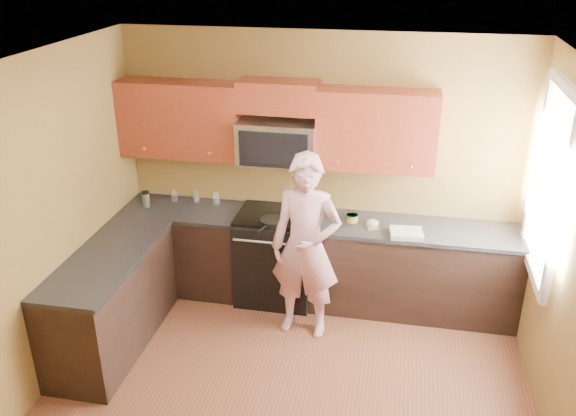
% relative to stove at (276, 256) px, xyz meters
% --- Properties ---
extents(floor, '(4.00, 4.00, 0.00)m').
position_rel_stove_xyz_m(floor, '(0.40, -1.68, -0.47)').
color(floor, brown).
rests_on(floor, ground).
extents(ceiling, '(4.00, 4.00, 0.00)m').
position_rel_stove_xyz_m(ceiling, '(0.40, -1.68, 2.23)').
color(ceiling, white).
rests_on(ceiling, ground).
extents(wall_back, '(4.00, 0.00, 4.00)m').
position_rel_stove_xyz_m(wall_back, '(0.40, 0.32, 0.88)').
color(wall_back, brown).
rests_on(wall_back, ground).
extents(wall_left, '(0.00, 4.00, 4.00)m').
position_rel_stove_xyz_m(wall_left, '(-1.60, -1.68, 0.88)').
color(wall_left, brown).
rests_on(wall_left, ground).
extents(cabinet_back_run, '(4.00, 0.60, 0.88)m').
position_rel_stove_xyz_m(cabinet_back_run, '(0.40, 0.02, -0.03)').
color(cabinet_back_run, black).
rests_on(cabinet_back_run, floor).
extents(cabinet_left_run, '(0.60, 1.60, 0.88)m').
position_rel_stove_xyz_m(cabinet_left_run, '(-1.30, -1.08, -0.03)').
color(cabinet_left_run, black).
rests_on(cabinet_left_run, floor).
extents(countertop_back, '(4.00, 0.62, 0.04)m').
position_rel_stove_xyz_m(countertop_back, '(0.40, 0.01, 0.43)').
color(countertop_back, black).
rests_on(countertop_back, cabinet_back_run).
extents(countertop_left, '(0.62, 1.60, 0.04)m').
position_rel_stove_xyz_m(countertop_left, '(-1.29, -1.08, 0.43)').
color(countertop_left, black).
rests_on(countertop_left, cabinet_left_run).
extents(stove, '(0.76, 0.65, 0.95)m').
position_rel_stove_xyz_m(stove, '(0.00, 0.00, 0.00)').
color(stove, black).
rests_on(stove, floor).
extents(microwave, '(0.76, 0.40, 0.42)m').
position_rel_stove_xyz_m(microwave, '(0.00, 0.12, 0.97)').
color(microwave, silver).
rests_on(microwave, wall_back).
extents(upper_cab_left, '(1.22, 0.33, 0.75)m').
position_rel_stove_xyz_m(upper_cab_left, '(-0.99, 0.16, 0.97)').
color(upper_cab_left, maroon).
rests_on(upper_cab_left, wall_back).
extents(upper_cab_right, '(1.12, 0.33, 0.75)m').
position_rel_stove_xyz_m(upper_cab_right, '(0.94, 0.16, 0.97)').
color(upper_cab_right, maroon).
rests_on(upper_cab_right, wall_back).
extents(upper_cab_over_mw, '(0.76, 0.33, 0.30)m').
position_rel_stove_xyz_m(upper_cab_over_mw, '(0.00, 0.16, 1.62)').
color(upper_cab_over_mw, maroon).
rests_on(upper_cab_over_mw, wall_back).
extents(window, '(0.06, 1.06, 1.66)m').
position_rel_stove_xyz_m(window, '(2.38, -0.48, 1.17)').
color(window, white).
rests_on(window, wall_right).
extents(woman, '(0.69, 0.49, 1.78)m').
position_rel_stove_xyz_m(woman, '(0.40, -0.53, 0.41)').
color(woman, pink).
rests_on(woman, floor).
extents(frying_pan, '(0.38, 0.49, 0.06)m').
position_rel_stove_xyz_m(frying_pan, '(0.02, -0.23, 0.47)').
color(frying_pan, black).
rests_on(frying_pan, stove).
extents(butter_tub, '(0.15, 0.15, 0.09)m').
position_rel_stove_xyz_m(butter_tub, '(0.76, 0.04, 0.45)').
color(butter_tub, yellow).
rests_on(butter_tub, countertop_back).
extents(toast_slice, '(0.14, 0.14, 0.01)m').
position_rel_stove_xyz_m(toast_slice, '(0.96, -0.07, 0.45)').
color(toast_slice, '#B27F47').
rests_on(toast_slice, countertop_back).
extents(napkin_a, '(0.15, 0.15, 0.06)m').
position_rel_stove_xyz_m(napkin_a, '(0.37, -0.07, 0.48)').
color(napkin_a, silver).
rests_on(napkin_a, countertop_back).
extents(napkin_b, '(0.14, 0.15, 0.07)m').
position_rel_stove_xyz_m(napkin_b, '(0.96, -0.03, 0.48)').
color(napkin_b, silver).
rests_on(napkin_b, countertop_back).
extents(dish_towel, '(0.32, 0.27, 0.05)m').
position_rel_stove_xyz_m(dish_towel, '(1.29, -0.17, 0.47)').
color(dish_towel, white).
rests_on(dish_towel, countertop_back).
extents(travel_mug, '(0.09, 0.09, 0.17)m').
position_rel_stove_xyz_m(travel_mug, '(-1.36, -0.02, 0.44)').
color(travel_mug, silver).
rests_on(travel_mug, countertop_back).
extents(glass_a, '(0.08, 0.08, 0.12)m').
position_rel_stove_xyz_m(glass_a, '(-1.13, 0.18, 0.51)').
color(glass_a, silver).
rests_on(glass_a, countertop_back).
extents(glass_b, '(0.09, 0.09, 0.12)m').
position_rel_stove_xyz_m(glass_b, '(-0.90, 0.21, 0.51)').
color(glass_b, silver).
rests_on(glass_b, countertop_back).
extents(glass_c, '(0.09, 0.09, 0.12)m').
position_rel_stove_xyz_m(glass_c, '(-0.68, 0.20, 0.51)').
color(glass_c, silver).
rests_on(glass_c, countertop_back).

